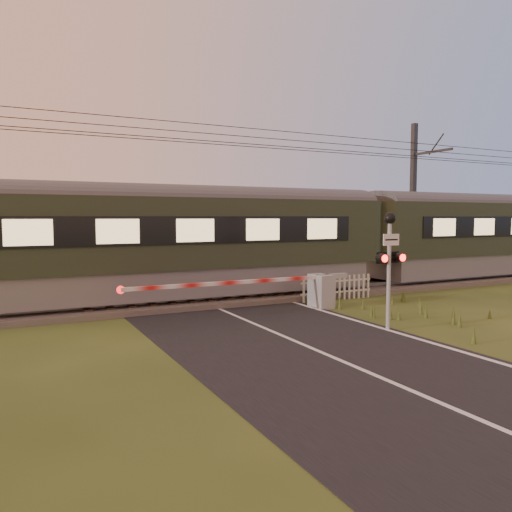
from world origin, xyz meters
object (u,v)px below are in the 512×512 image
crossing_signal (389,250)px  train (364,237)px  picket_fence (337,288)px  catenary_mast (414,198)px  boom_gate (311,289)px

crossing_signal → train: bearing=55.7°
train → crossing_signal: 7.71m
train → crossing_signal: bearing=-124.3°
picket_fence → catenary_mast: (7.55, 4.13, 3.44)m
train → crossing_signal: size_ratio=13.02×
train → crossing_signal: (-4.35, -6.36, -0.04)m
catenary_mast → train: bearing=-155.2°
boom_gate → catenary_mast: (9.25, 5.05, 3.27)m
boom_gate → crossing_signal: size_ratio=2.46×
boom_gate → picket_fence: (1.71, 0.93, -0.17)m
catenary_mast → picket_fence: bearing=-151.3°
picket_fence → catenary_mast: size_ratio=0.40×
train → boom_gate: (-4.43, -2.82, -1.52)m
train → catenary_mast: bearing=24.8°
train → boom_gate: train is taller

